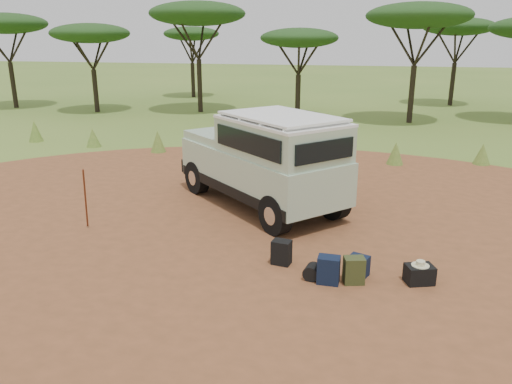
% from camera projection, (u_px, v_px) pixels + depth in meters
% --- Properties ---
extents(ground, '(140.00, 140.00, 0.00)m').
position_uv_depth(ground, '(260.00, 251.00, 10.61)').
color(ground, '#54792B').
rests_on(ground, ground).
extents(dirt_clearing, '(23.00, 23.00, 0.01)m').
position_uv_depth(dirt_clearing, '(260.00, 251.00, 10.61)').
color(dirt_clearing, brown).
rests_on(dirt_clearing, ground).
extents(grass_fringe, '(36.60, 1.60, 0.90)m').
position_uv_depth(grass_fringe, '(315.00, 148.00, 18.52)').
color(grass_fringe, '#54792B').
rests_on(grass_fringe, ground).
extents(acacia_treeline, '(46.70, 13.20, 6.26)m').
position_uv_depth(acacia_treeline, '(354.00, 26.00, 27.38)').
color(acacia_treeline, '#2C2219').
rests_on(acacia_treeline, ground).
extents(safari_vehicle, '(5.22, 5.03, 2.55)m').
position_uv_depth(safari_vehicle, '(264.00, 162.00, 13.01)').
color(safari_vehicle, '#ABC5A8').
rests_on(safari_vehicle, ground).
extents(walking_staff, '(0.42, 0.56, 1.57)m').
position_uv_depth(walking_staff, '(85.00, 199.00, 11.50)').
color(walking_staff, maroon).
rests_on(walking_staff, ground).
extents(backpack_black, '(0.41, 0.33, 0.50)m').
position_uv_depth(backpack_black, '(281.00, 252.00, 9.94)').
color(backpack_black, black).
rests_on(backpack_black, ground).
extents(backpack_navy, '(0.41, 0.29, 0.53)m').
position_uv_depth(backpack_navy, '(329.00, 270.00, 9.16)').
color(backpack_navy, '#101C34').
rests_on(backpack_navy, ground).
extents(backpack_olive, '(0.43, 0.36, 0.51)m').
position_uv_depth(backpack_olive, '(354.00, 270.00, 9.16)').
color(backpack_olive, '#3E4922').
rests_on(backpack_olive, ground).
extents(duffel_navy, '(0.44, 0.38, 0.41)m').
position_uv_depth(duffel_navy, '(359.00, 266.00, 9.47)').
color(duffel_navy, '#101C34').
rests_on(duffel_navy, ground).
extents(hard_case, '(0.59, 0.50, 0.35)m').
position_uv_depth(hard_case, '(419.00, 274.00, 9.19)').
color(hard_case, black).
rests_on(hard_case, ground).
extents(stuff_sack, '(0.34, 0.34, 0.30)m').
position_uv_depth(stuff_sack, '(312.00, 272.00, 9.35)').
color(stuff_sack, black).
rests_on(stuff_sack, ground).
extents(safari_hat, '(0.32, 0.32, 0.09)m').
position_uv_depth(safari_hat, '(420.00, 264.00, 9.13)').
color(safari_hat, beige).
rests_on(safari_hat, hard_case).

